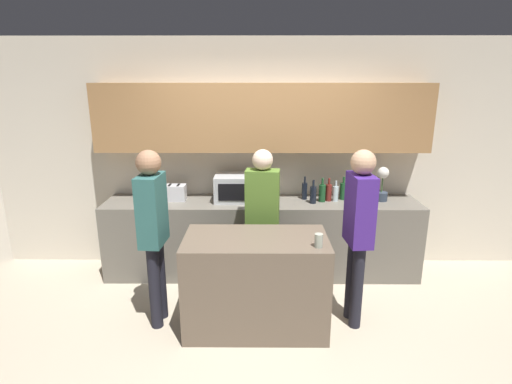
# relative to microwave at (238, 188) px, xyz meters

# --- Properties ---
(ground_plane) EXTENTS (14.00, 14.00, 0.00)m
(ground_plane) POSITION_rel_microwave_xyz_m (0.28, -1.43, -1.04)
(ground_plane) COLOR #BCAD93
(back_wall) EXTENTS (6.40, 0.40, 2.70)m
(back_wall) POSITION_rel_microwave_xyz_m (0.28, 0.23, 0.50)
(back_wall) COLOR beige
(back_wall) RESTS_ON ground_plane
(back_counter) EXTENTS (3.60, 0.62, 0.89)m
(back_counter) POSITION_rel_microwave_xyz_m (0.28, -0.04, -0.59)
(back_counter) COLOR #6B665B
(back_counter) RESTS_ON ground_plane
(kitchen_island) EXTENTS (1.28, 0.67, 0.89)m
(kitchen_island) POSITION_rel_microwave_xyz_m (0.22, -1.13, -0.59)
(kitchen_island) COLOR brown
(kitchen_island) RESTS_ON ground_plane
(microwave) EXTENTS (0.52, 0.39, 0.30)m
(microwave) POSITION_rel_microwave_xyz_m (0.00, 0.00, 0.00)
(microwave) COLOR #B7BABC
(microwave) RESTS_ON back_counter
(toaster) EXTENTS (0.26, 0.16, 0.18)m
(toaster) POSITION_rel_microwave_xyz_m (-0.73, 0.00, -0.06)
(toaster) COLOR silver
(toaster) RESTS_ON back_counter
(potted_plant) EXTENTS (0.14, 0.14, 0.40)m
(potted_plant) POSITION_rel_microwave_xyz_m (1.65, 0.00, 0.05)
(potted_plant) COLOR #333D4C
(potted_plant) RESTS_ON back_counter
(bottle_0) EXTENTS (0.06, 0.06, 0.27)m
(bottle_0) POSITION_rel_microwave_xyz_m (0.77, 0.05, -0.05)
(bottle_0) COLOR black
(bottle_0) RESTS_ON back_counter
(bottle_1) EXTENTS (0.07, 0.07, 0.27)m
(bottle_1) POSITION_rel_microwave_xyz_m (0.85, -0.10, -0.05)
(bottle_1) COLOR black
(bottle_1) RESTS_ON back_counter
(bottle_2) EXTENTS (0.08, 0.08, 0.27)m
(bottle_2) POSITION_rel_microwave_xyz_m (0.97, -0.04, -0.05)
(bottle_2) COLOR #194723
(bottle_2) RESTS_ON back_counter
(bottle_3) EXTENTS (0.07, 0.07, 0.27)m
(bottle_3) POSITION_rel_microwave_xyz_m (1.04, -0.01, -0.05)
(bottle_3) COLOR maroon
(bottle_3) RESTS_ON back_counter
(bottle_4) EXTENTS (0.06, 0.06, 0.24)m
(bottle_4) POSITION_rel_microwave_xyz_m (1.12, -0.02, -0.06)
(bottle_4) COLOR silver
(bottle_4) RESTS_ON back_counter
(bottle_5) EXTENTS (0.08, 0.08, 0.27)m
(bottle_5) POSITION_rel_microwave_xyz_m (1.22, 0.05, -0.05)
(bottle_5) COLOR #194723
(bottle_5) RESTS_ON back_counter
(bottle_6) EXTENTS (0.06, 0.06, 0.30)m
(bottle_6) POSITION_rel_microwave_xyz_m (1.33, 0.04, -0.04)
(bottle_6) COLOR #194723
(bottle_6) RESTS_ON back_counter
(cup_0) EXTENTS (0.07, 0.07, 0.12)m
(cup_0) POSITION_rel_microwave_xyz_m (0.74, -1.33, -0.09)
(cup_0) COLOR #A3AB99
(cup_0) RESTS_ON kitchen_island
(person_left) EXTENTS (0.22, 0.35, 1.66)m
(person_left) POSITION_rel_microwave_xyz_m (-0.71, -1.07, -0.05)
(person_left) COLOR black
(person_left) RESTS_ON ground_plane
(person_center) EXTENTS (0.22, 0.35, 1.66)m
(person_center) POSITION_rel_microwave_xyz_m (1.14, -1.06, -0.05)
(person_center) COLOR black
(person_center) RESTS_ON ground_plane
(person_right) EXTENTS (0.36, 0.22, 1.57)m
(person_right) POSITION_rel_microwave_xyz_m (0.28, -0.54, -0.11)
(person_right) COLOR black
(person_right) RESTS_ON ground_plane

